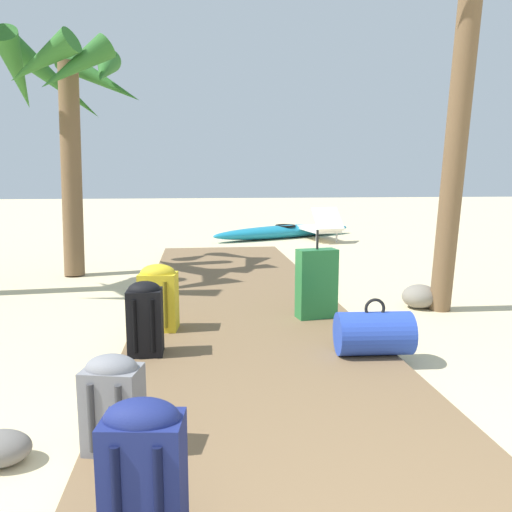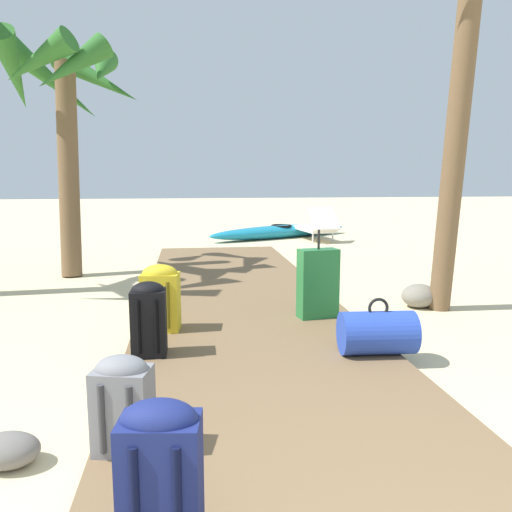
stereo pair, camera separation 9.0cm
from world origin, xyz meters
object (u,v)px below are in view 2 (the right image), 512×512
Objects in this scene: backpack_black at (149,317)px; lounge_chair at (316,226)px; backpack_grey at (123,402)px; duffel_bag_blue at (377,333)px; backpack_navy at (161,473)px; backpack_yellow at (160,296)px; suitcase_green at (318,283)px; palm_tree_far_left at (65,94)px; kayak at (281,231)px.

lounge_chair reaches higher than backpack_black.
duffel_bag_blue is (1.80, 1.20, -0.09)m from backpack_grey.
backpack_grey is 0.85× the size of backpack_navy.
backpack_yellow is 1.04× the size of backpack_black.
suitcase_green is at bearing 65.49° from backpack_navy.
backpack_grey is at bearing 107.32° from backpack_navy.
backpack_yellow is 2.79m from backpack_navy.
palm_tree_far_left reaches higher than suitcase_green.
backpack_yellow is 7.78m from kayak.
suitcase_green is 1.12m from duffel_bag_blue.
backpack_yellow is 0.16× the size of kayak.
duffel_bag_blue is at bearing 50.75° from backpack_navy.
suitcase_green reaches higher than kayak.
lounge_chair is at bearing 66.46° from backpack_black.
backpack_black is (-1.78, 0.21, 0.13)m from duffel_bag_blue.
backpack_black is (-1.58, -0.87, -0.04)m from suitcase_green.
duffel_bag_blue is 5.83m from palm_tree_far_left.
duffel_bag_blue is at bearing -26.45° from backpack_yellow.
suitcase_green is 1.47× the size of backpack_navy.
palm_tree_far_left is (-1.42, 4.03, 2.27)m from backpack_black.
backpack_grey is at bearing -146.30° from duffel_bag_blue.
backpack_black is at bearing -113.54° from lounge_chair.
suitcase_green is 1.80m from backpack_black.
backpack_yellow is 0.38× the size of lounge_chair.
palm_tree_far_left reaches higher than lounge_chair.
backpack_grey is at bearing -124.99° from suitcase_green.
palm_tree_far_left is (-3.20, 4.24, 2.40)m from duffel_bag_blue.
backpack_yellow reaches higher than backpack_grey.
lounge_chair is (3.23, 7.41, -0.06)m from backpack_black.
suitcase_green is at bearing -97.62° from kayak.
backpack_grey is 0.87× the size of backpack_black.
duffel_bag_blue is 7.76m from lounge_chair.
backpack_grey reaches higher than kayak.
suitcase_green is at bearing 28.97° from backpack_black.
backpack_navy reaches higher than kayak.
backpack_yellow is at bearing -108.55° from kayak.
suitcase_green is at bearing 55.01° from backpack_grey.
suitcase_green is 0.54× the size of lounge_chair.
backpack_navy reaches higher than backpack_grey.
duffel_bag_blue is 0.17× the size of palm_tree_far_left.
suitcase_green is 0.25× the size of palm_tree_far_left.
duffel_bag_blue is 1.80m from backpack_black.
kayak is (0.75, 8.23, -0.10)m from duffel_bag_blue.
backpack_navy is (0.23, -0.73, 0.05)m from backpack_grey.
lounge_chair reaches higher than backpack_grey.
backpack_grey is 0.84× the size of backpack_yellow.
suitcase_green is at bearing -46.50° from palm_tree_far_left.
backpack_black is 4.83m from palm_tree_far_left.
backpack_navy is at bearing -102.92° from kayak.
kayak is at bearing 74.83° from backpack_grey.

